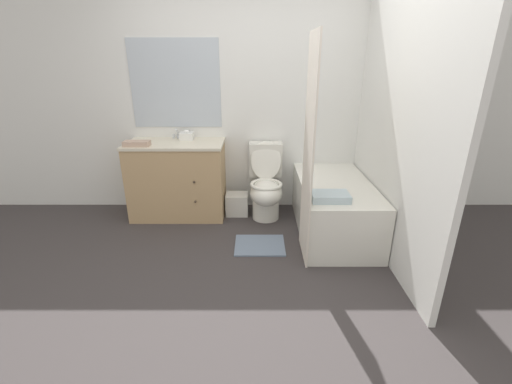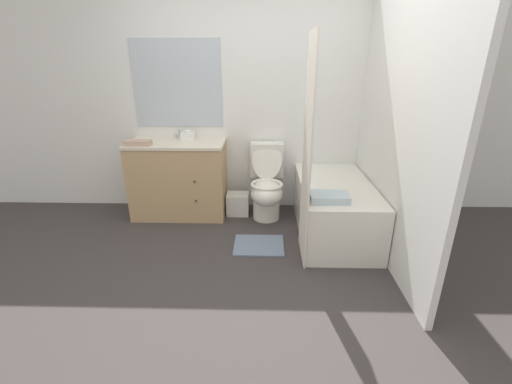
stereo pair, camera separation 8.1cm
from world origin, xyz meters
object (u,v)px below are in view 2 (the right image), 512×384
Objects in this scene: sink_faucet at (180,135)px; bath_mat at (259,245)px; vanity_cabinet at (179,178)px; wastebasket at (238,204)px; bathtub at (334,208)px; hand_towel_folded at (138,143)px; bath_towel_folded at (329,197)px; tissue_box at (188,135)px; toilet at (267,185)px.

bath_mat is at bearing -45.56° from sink_faucet.
sink_faucet reaches higher than vanity_cabinet.
vanity_cabinet is 0.73m from wastebasket.
bathtub is 5.41× the size of wastebasket.
vanity_cabinet is at bearing -90.00° from sink_faucet.
bath_mat is (0.92, -0.93, -0.88)m from sink_faucet.
sink_faucet is (-0.00, 0.20, 0.45)m from vanity_cabinet.
bath_towel_folded is at bearing -20.21° from hand_towel_folded.
wastebasket is 0.96m from tissue_box.
sink_faucet reaches higher than bath_mat.
bath_towel_folded is at bearing -108.65° from bathtub.
vanity_cabinet reaches higher than bathtub.
bath_mat is (-0.07, -0.68, -0.37)m from toilet.
wastebasket reaches higher than bath_mat.
wastebasket is (0.66, 0.00, -0.31)m from vanity_cabinet.
tissue_box is at bearing 132.56° from bath_mat.
sink_faucet is 1.89m from bathtub.
hand_towel_folded is (-0.46, -0.31, -0.02)m from tissue_box.
bath_towel_folded reaches higher than bath_mat.
bath_towel_folded is at bearing -11.30° from bath_mat.
bathtub is at bearing 22.97° from bath_mat.
hand_towel_folded reaches higher than toilet.
toilet is 1.44m from hand_towel_folded.
bathtub is at bearing -19.96° from sink_faucet.
bath_mat is at bearing -70.83° from wastebasket.
bath_towel_folded is at bearing -35.22° from tissue_box.
sink_faucet is at bearing 163.59° from wastebasket.
sink_faucet is 0.12m from tissue_box.
bath_mat is (0.92, -0.74, -0.43)m from vanity_cabinet.
bathtub is at bearing -27.34° from toilet.
tissue_box reaches higher than wastebasket.
bathtub is 0.87m from bath_mat.
toilet is 3.21× the size of hand_towel_folded.
bath_towel_folded is 0.84m from bath_mat.
vanity_cabinet is 0.77× the size of bathtub.
bath_mat is (0.81, -0.88, -0.88)m from tissue_box.
vanity_cabinet is 7.15× the size of tissue_box.
sink_faucet is 1.58m from bath_mat.
sink_faucet is 1.03m from wastebasket.
vanity_cabinet is at bearing 176.71° from toilet.
vanity_cabinet is 1.24× the size of toilet.
hand_towel_folded reaches higher than wastebasket.
hand_towel_folded is at bearing -170.49° from wastebasket.
bath_towel_folded is (1.88, -0.69, -0.31)m from hand_towel_folded.
vanity_cabinet is 3.17× the size of bath_towel_folded.
vanity_cabinet is 3.98× the size of hand_towel_folded.
bathtub is 1.11m from wastebasket.
bathtub is at bearing -13.84° from vanity_cabinet.
toilet is at bearing -3.29° from vanity_cabinet.
toilet is (0.99, -0.06, -0.06)m from vanity_cabinet.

